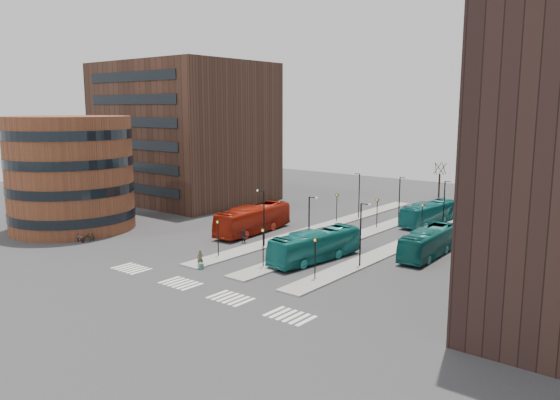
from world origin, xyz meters
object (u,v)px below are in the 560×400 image
Objects in this scene: teal_bus_b at (428,213)px; bicycle_near at (85,237)px; traveller at (200,258)px; commuter_c at (297,245)px; commuter_b at (282,247)px; red_bus at (253,219)px; commuter_a at (244,237)px; bicycle_mid at (80,238)px; teal_bus_a at (315,246)px; teal_bus_d at (497,204)px; bicycle_far at (92,236)px; suitcase at (201,266)px; teal_bus_c at (429,242)px.

bicycle_near is at bearing -124.15° from teal_bus_b.
traveller is 0.98× the size of commuter_c.
red_bus is at bearing 66.43° from commuter_b.
commuter_a is at bearing -64.83° from red_bus.
bicycle_near reaches higher than bicycle_mid.
teal_bus_d is at bearing 85.42° from teal_bus_a.
traveller is (5.63, -13.95, -0.83)m from red_bus.
bicycle_near is at bearing -33.36° from commuter_c.
teal_bus_b is 6.21× the size of bicycle_far.
traveller is at bearing -90.97° from bicycle_mid.
commuter_b is (-10.98, -34.17, -0.99)m from teal_bus_d.
bicycle_mid is (-26.71, -33.63, -1.01)m from teal_bus_b.
commuter_b is (6.44, -1.24, 0.07)m from commuter_a.
bicycle_mid is (-25.06, -10.52, -1.08)m from teal_bus_a.
bicycle_mid is (-17.77, -1.89, -0.38)m from traveller.
commuter_c is (4.04, 9.93, 0.01)m from traveller.
suitcase is 15.77m from red_bus.
teal_bus_a reaches higher than bicycle_near.
commuter_c is 0.95× the size of bicycle_near.
teal_bus_a is 26.95m from bicycle_near.
teal_bus_b is at bearing 111.77° from teal_bus_c.
teal_bus_d is at bearing 50.55° from red_bus.
bicycle_mid is at bearing 165.17° from bicycle_near.
bicycle_near is at bearing 123.04° from commuter_b.
teal_bus_b is 11.96m from teal_bus_d.
bicycle_far is (-26.71, -32.10, -1.03)m from teal_bus_b.
red_bus is 7.12× the size of traveller.
red_bus is 1.14× the size of teal_bus_c.
traveller is 8.90m from commuter_b.
teal_bus_b is 24.16m from commuter_b.
bicycle_near is at bearing 149.13° from traveller.
suitcase is 0.32× the size of bicycle_near.
teal_bus_d is 44.78m from traveller.
bicycle_far is (-12.14, -14.31, -1.23)m from red_bus.
traveller is at bearing -133.97° from teal_bus_c.
teal_bus_c is 15.05m from commuter_b.
commuter_b is (-3.95, -0.38, -0.73)m from teal_bus_a.
bicycle_mid is (-18.34, -1.41, 0.17)m from suitcase.
bicycle_near is (-33.16, -18.46, -0.99)m from teal_bus_c.
bicycle_near reaches higher than suitcase.
teal_bus_d reaches higher than bicycle_near.
bicycle_far is at bearing -124.89° from teal_bus_b.
bicycle_far is (-33.16, -17.60, -1.02)m from teal_bus_c.
teal_bus_a is 34.51m from teal_bus_d.
commuter_b is (-12.05, -8.99, -0.64)m from teal_bus_c.
teal_bus_d is at bearing -51.16° from bicycle_near.
teal_bus_d is 34.09m from commuter_c.
teal_bus_c is at bearing 4.48° from red_bus.
red_bus reaches higher than commuter_a.
teal_bus_d is 35.90m from commuter_b.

